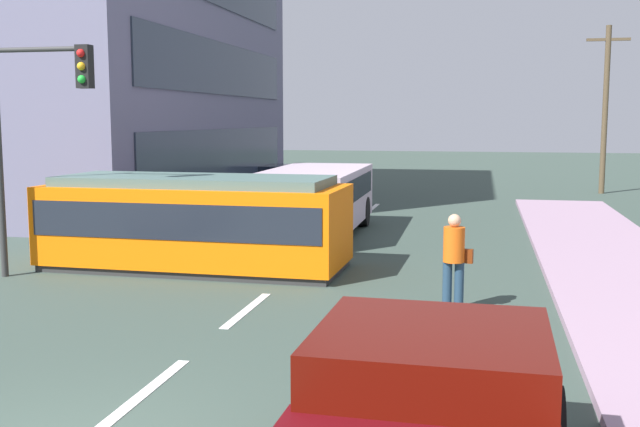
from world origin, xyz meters
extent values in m
plane|color=#37473E|center=(0.00, 10.00, 0.00)|extent=(120.00, 120.00, 0.00)
cube|color=silver|center=(0.00, 2.00, 0.01)|extent=(0.16, 2.40, 0.01)
cube|color=silver|center=(0.00, 6.00, 0.01)|extent=(0.16, 2.40, 0.01)
cube|color=silver|center=(0.00, 15.27, 0.01)|extent=(0.16, 2.40, 0.01)
cube|color=silver|center=(0.00, 21.27, 0.01)|extent=(0.16, 2.40, 0.01)
cube|color=#2D3847|center=(-5.71, 21.12, 1.92)|extent=(0.06, 14.98, 1.92)
cube|color=#2D3847|center=(-5.71, 21.12, 5.12)|extent=(0.06, 14.98, 1.92)
cube|color=orange|center=(-2.21, 9.27, 0.99)|extent=(6.59, 2.63, 1.68)
cube|color=#2D2D2D|center=(-2.21, 9.27, 0.07)|extent=(6.45, 2.50, 0.15)
cube|color=#4B6660|center=(-2.21, 9.27, 1.93)|extent=(5.93, 2.24, 0.20)
cube|color=#1E232D|center=(-2.21, 9.27, 1.19)|extent=(6.33, 2.66, 0.74)
cube|color=#BFA9BB|center=(-0.72, 14.55, 1.08)|extent=(2.58, 5.98, 1.55)
cube|color=black|center=(-0.68, 11.62, 1.31)|extent=(2.25, 0.15, 0.93)
cube|color=black|center=(-0.72, 14.55, 1.35)|extent=(2.61, 5.09, 0.62)
cylinder|color=black|center=(-0.69, 12.64, 0.45)|extent=(2.56, 0.94, 0.90)
cylinder|color=black|center=(-0.74, 16.45, 0.45)|extent=(2.56, 0.94, 0.90)
cylinder|color=#223A51|center=(3.35, 6.71, 0.42)|extent=(0.16, 0.16, 0.85)
cylinder|color=#223A51|center=(3.55, 6.71, 0.42)|extent=(0.16, 0.16, 0.85)
cylinder|color=#E55912|center=(3.45, 6.71, 1.15)|extent=(0.36, 0.36, 0.60)
sphere|color=tan|center=(3.45, 6.71, 1.56)|extent=(0.22, 0.22, 0.22)
cube|color=#67260A|center=(3.67, 6.76, 0.95)|extent=(0.21, 0.13, 0.24)
cube|color=#4C0C05|center=(3.52, 0.04, 1.27)|extent=(1.94, 1.94, 0.55)
cylinder|color=black|center=(2.54, 1.01, 0.40)|extent=(0.30, 0.81, 0.80)
cube|color=silver|center=(-5.39, 13.27, 0.52)|extent=(1.88, 4.11, 0.55)
cube|color=black|center=(-5.38, 13.12, 0.99)|extent=(1.71, 2.27, 0.40)
cylinder|color=black|center=(-6.31, 14.48, 0.32)|extent=(0.23, 0.64, 0.64)
cylinder|color=black|center=(-4.49, 14.51, 0.32)|extent=(0.23, 0.64, 0.64)
cylinder|color=black|center=(-6.28, 12.03, 0.32)|extent=(0.23, 0.64, 0.64)
cylinder|color=black|center=(-4.46, 12.06, 0.32)|extent=(0.23, 0.64, 0.64)
cube|color=silver|center=(-5.14, 20.00, 0.52)|extent=(1.89, 4.08, 0.55)
cube|color=black|center=(-5.13, 19.85, 0.99)|extent=(1.73, 2.25, 0.40)
cylinder|color=black|center=(-6.08, 21.22, 0.32)|extent=(0.22, 0.64, 0.64)
cylinder|color=black|center=(-4.21, 21.23, 0.32)|extent=(0.22, 0.64, 0.64)
cylinder|color=black|center=(-6.06, 18.78, 0.32)|extent=(0.22, 0.64, 0.64)
cylinder|color=black|center=(-4.19, 18.79, 0.32)|extent=(0.22, 0.64, 0.64)
cube|color=#262D94|center=(-5.03, 26.69, 0.52)|extent=(1.83, 4.23, 0.55)
cube|color=black|center=(-5.03, 26.54, 0.99)|extent=(1.66, 2.34, 0.40)
cylinder|color=black|center=(-5.90, 27.96, 0.32)|extent=(0.23, 0.64, 0.64)
cylinder|color=black|center=(-4.13, 27.94, 0.32)|extent=(0.23, 0.64, 0.64)
cylinder|color=black|center=(-5.93, 25.44, 0.32)|extent=(0.23, 0.64, 0.64)
cylinder|color=black|center=(-4.17, 25.42, 0.32)|extent=(0.23, 0.64, 0.64)
cylinder|color=#333333|center=(-4.79, 7.61, 4.63)|extent=(2.00, 0.10, 0.10)
cube|color=black|center=(-3.78, 7.61, 4.28)|extent=(0.28, 0.24, 0.84)
sphere|color=red|center=(-3.78, 7.48, 4.53)|extent=(0.16, 0.16, 0.16)
sphere|color=gold|center=(-3.78, 7.48, 4.28)|extent=(0.16, 0.16, 0.16)
sphere|color=green|center=(-3.78, 7.48, 4.03)|extent=(0.16, 0.16, 0.16)
cylinder|color=brown|center=(9.04, 28.68, 3.61)|extent=(0.24, 0.24, 7.23)
cube|color=brown|center=(9.04, 28.68, 6.63)|extent=(1.80, 0.12, 0.12)
camera|label=1|loc=(3.88, -6.04, 3.27)|focal=42.19mm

